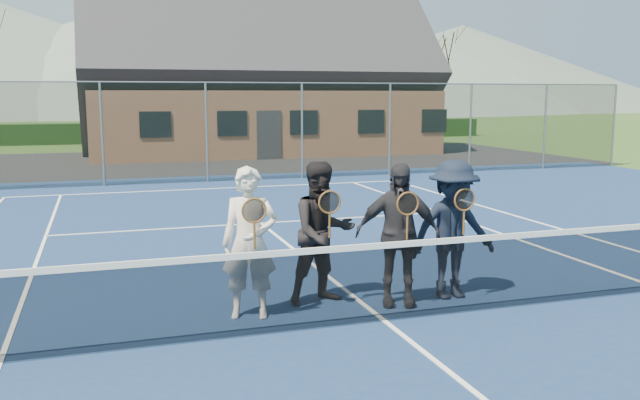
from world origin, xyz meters
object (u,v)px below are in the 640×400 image
object	(u,v)px
player_b	(323,233)
player_d	(453,230)
player_c	(398,234)
player_a	(250,243)
tennis_net	(385,278)
clubhouse	(258,65)

from	to	relation	value
player_b	player_d	size ratio (longest dim) A/B	1.00
player_b	player_d	world-z (taller)	same
player_c	player_a	bearing A→B (deg)	177.28
player_a	player_d	size ratio (longest dim) A/B	1.00
player_c	player_d	xyz separation A→B (m)	(0.80, 0.06, -0.00)
tennis_net	player_d	bearing A→B (deg)	27.27
tennis_net	clubhouse	xyz separation A→B (m)	(4.00, 24.00, 3.45)
tennis_net	player_c	world-z (taller)	player_c
tennis_net	player_b	xyz separation A→B (m)	(-0.45, 0.96, 0.38)
clubhouse	player_a	distance (m)	24.17
clubhouse	player_c	distance (m)	23.90
player_a	player_c	distance (m)	1.86
player_a	player_b	size ratio (longest dim) A/B	1.00
tennis_net	player_a	bearing A→B (deg)	155.73
clubhouse	tennis_net	bearing A→B (deg)	-99.46
tennis_net	player_d	size ratio (longest dim) A/B	6.49
clubhouse	player_b	bearing A→B (deg)	-100.93
player_b	player_c	distance (m)	0.94
tennis_net	player_b	size ratio (longest dim) A/B	6.49
player_c	player_b	bearing A→B (deg)	155.32
player_c	clubhouse	bearing A→B (deg)	81.28
tennis_net	player_b	distance (m)	1.13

